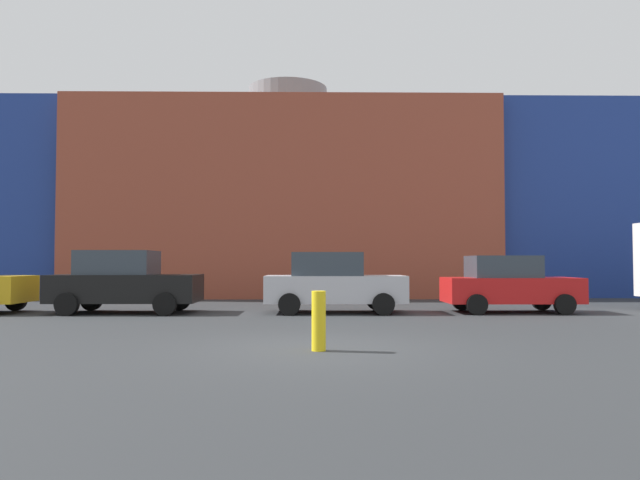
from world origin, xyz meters
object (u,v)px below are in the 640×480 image
object	(u,v)px
parked_car_2	(333,283)
parked_car_3	(508,284)
bollard_yellow_0	(319,321)
parked_car_1	(124,282)

from	to	relation	value
parked_car_2	parked_car_3	world-z (taller)	parked_car_2
parked_car_2	bollard_yellow_0	xyz separation A→B (m)	(-0.51, -7.53, -0.38)
parked_car_3	bollard_yellow_0	xyz separation A→B (m)	(-5.72, -7.53, -0.34)
parked_car_1	bollard_yellow_0	world-z (taller)	parked_car_1
parked_car_1	parked_car_2	world-z (taller)	parked_car_1
parked_car_1	parked_car_3	xyz separation A→B (m)	(11.35, 0.00, -0.07)
parked_car_1	parked_car_2	bearing A→B (deg)	0.00
parked_car_3	parked_car_1	bearing A→B (deg)	180.00
parked_car_1	bollard_yellow_0	distance (m)	9.41
bollard_yellow_0	parked_car_1	bearing A→B (deg)	126.79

